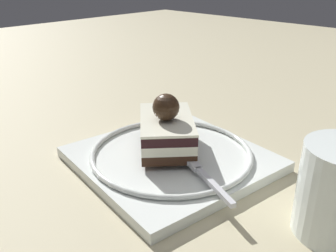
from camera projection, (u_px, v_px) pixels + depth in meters
name	position (u px, v px, depth m)	size (l,w,h in m)	color
ground_plane	(171.00, 164.00, 0.45)	(2.40, 2.40, 0.00)	#B7AC88
dessert_plate	(168.00, 156.00, 0.44)	(0.23, 0.23, 0.02)	white
cake_slice	(167.00, 129.00, 0.44)	(0.12, 0.12, 0.07)	#331D11
fork	(203.00, 174.00, 0.38)	(0.11, 0.05, 0.00)	silver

